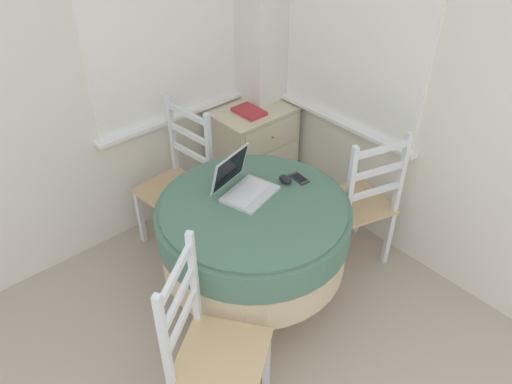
% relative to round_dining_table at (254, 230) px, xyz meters
% --- Properties ---
extents(corner_room_shell, '(4.47, 4.72, 2.55)m').
position_rel_round_dining_table_xyz_m(corner_room_shell, '(0.12, 0.06, 0.72)').
color(corner_room_shell, white).
rests_on(corner_room_shell, ground_plane).
extents(round_dining_table, '(1.07, 1.07, 0.73)m').
position_rel_round_dining_table_xyz_m(round_dining_table, '(0.00, 0.00, 0.00)').
color(round_dining_table, '#4C3D2D').
rests_on(round_dining_table, ground_plane).
extents(laptop, '(0.35, 0.34, 0.23)m').
position_rel_round_dining_table_xyz_m(laptop, '(0.03, 0.12, 0.23)').
color(laptop, silver).
rests_on(laptop, round_dining_table).
extents(computer_mouse, '(0.06, 0.09, 0.04)m').
position_rel_round_dining_table_xyz_m(computer_mouse, '(0.27, 0.04, 0.20)').
color(computer_mouse, black).
rests_on(computer_mouse, round_dining_table).
extents(cell_phone, '(0.07, 0.13, 0.01)m').
position_rel_round_dining_table_xyz_m(cell_phone, '(0.36, 0.01, 0.18)').
color(cell_phone, '#2D2D33').
rests_on(cell_phone, round_dining_table).
extents(dining_chair_near_back_window, '(0.44, 0.45, 1.00)m').
position_rel_round_dining_table_xyz_m(dining_chair_near_back_window, '(0.00, 0.76, -0.10)').
color(dining_chair_near_back_window, tan).
rests_on(dining_chair_near_back_window, ground_plane).
extents(dining_chair_near_right_window, '(0.51, 0.50, 1.00)m').
position_rel_round_dining_table_xyz_m(dining_chair_near_right_window, '(0.74, -0.17, -0.10)').
color(dining_chair_near_right_window, tan).
rests_on(dining_chair_near_right_window, ground_plane).
extents(dining_chair_camera_near, '(0.57, 0.56, 1.00)m').
position_rel_round_dining_table_xyz_m(dining_chair_camera_near, '(-0.63, -0.43, -0.10)').
color(dining_chair_camera_near, tan).
rests_on(dining_chair_camera_near, ground_plane).
extents(corner_cabinet, '(0.59, 0.45, 0.74)m').
position_rel_round_dining_table_xyz_m(corner_cabinet, '(0.73, 0.85, -0.19)').
color(corner_cabinet, beige).
rests_on(corner_cabinet, ground_plane).
extents(book_on_cabinet, '(0.16, 0.23, 0.02)m').
position_rel_round_dining_table_xyz_m(book_on_cabinet, '(0.67, 0.81, 0.20)').
color(book_on_cabinet, '#BC3338').
rests_on(book_on_cabinet, corner_cabinet).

